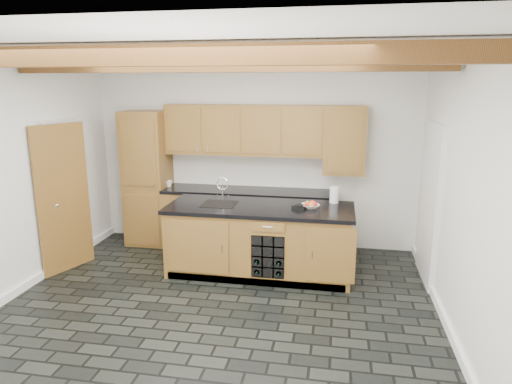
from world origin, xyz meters
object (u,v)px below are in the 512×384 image
kitchen_scale (299,207)px  fruit_bowl (311,206)px  paper_towel (334,195)px  island (260,240)px

kitchen_scale → fruit_bowl: fruit_bowl is taller
kitchen_scale → paper_towel: size_ratio=0.92×
fruit_bowl → paper_towel: (0.30, 0.34, 0.08)m
kitchen_scale → paper_towel: (0.44, 0.38, 0.08)m
island → kitchen_scale: kitchen_scale is taller
kitchen_scale → paper_towel: bearing=57.9°
island → kitchen_scale: (0.52, -0.01, 0.49)m
kitchen_scale → island: bearing=-164.2°
island → fruit_bowl: 0.82m
kitchen_scale → paper_towel: 0.58m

